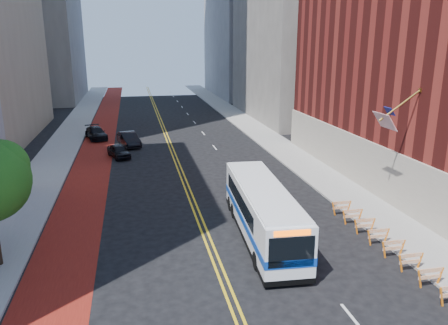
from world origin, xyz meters
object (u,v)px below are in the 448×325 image
Objects in this scene: car_b at (129,139)px; car_c at (96,133)px; transit_bus at (262,210)px; car_a at (119,151)px.

car_c is at bearing 115.04° from car_b.
transit_bus is 2.39× the size of car_c.
car_b is (-7.92, 25.96, -0.89)m from transit_bus.
car_b reaches higher than car_a.
car_a is 5.02m from car_b.
car_a is 10.04m from car_c.
transit_bus is 2.46× the size of car_b.
transit_bus reaches higher than car_b.
transit_bus is 27.15m from car_b.
car_b is 6.10m from car_c.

